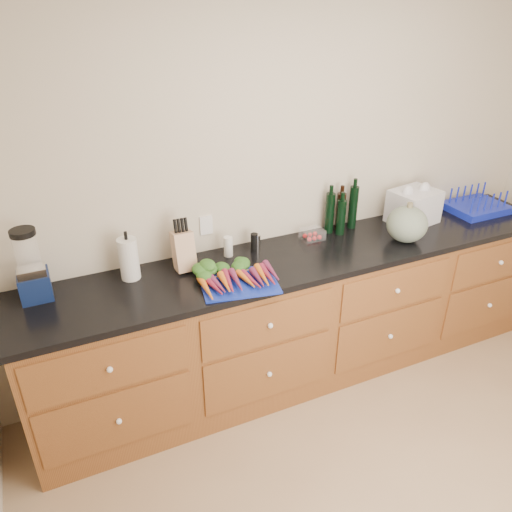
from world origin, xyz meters
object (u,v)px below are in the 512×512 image
paper_towel (129,259)px  tomato_box (312,234)px  cutting_board (239,283)px  knife_block (184,251)px  dish_rack (476,206)px  blender_appliance (31,269)px  carrots (236,275)px  squash (407,224)px

paper_towel → tomato_box: size_ratio=1.71×
cutting_board → knife_block: 0.39m
tomato_box → dish_rack: 1.36m
blender_appliance → dish_rack: blender_appliance is taller
carrots → paper_towel: 0.61m
paper_towel → tomato_box: bearing=0.5°
knife_block → paper_towel: bearing=176.4°
cutting_board → dish_rack: dish_rack is taller
blender_appliance → knife_block: 0.82m
dish_rack → tomato_box: bearing=176.2°
squash → blender_appliance: bearing=173.4°
carrots → knife_block: knife_block is taller
carrots → cutting_board: bearing=-90.0°
dish_rack → carrots: bearing=-174.4°
paper_towel → cutting_board: bearing=-30.7°
cutting_board → dish_rack: 2.04m
carrots → paper_towel: size_ratio=1.75×
blender_appliance → tomato_box: bearing=0.4°
carrots → blender_appliance: blender_appliance is taller
cutting_board → dish_rack: (2.03, 0.24, 0.03)m
squash → tomato_box: (-0.55, 0.28, -0.09)m
cutting_board → knife_block: (-0.22, 0.30, 0.11)m
knife_block → dish_rack: knife_block is taller
cutting_board → knife_block: bearing=126.8°
tomato_box → blender_appliance: bearing=-179.6°
blender_appliance → tomato_box: size_ratio=2.78×
carrots → dish_rack: 2.04m
blender_appliance → dish_rack: size_ratio=0.97×
squash → paper_towel: 1.77m
cutting_board → carrots: (-0.00, 0.04, 0.03)m
squash → paper_towel: size_ratio=1.07×
paper_towel → knife_block: (0.32, -0.02, -0.01)m
cutting_board → tomato_box: size_ratio=2.93×
cutting_board → squash: size_ratio=1.61×
tomato_box → dish_rack: bearing=-3.8°
blender_appliance → tomato_box: (1.71, 0.01, -0.14)m
carrots → knife_block: bearing=131.0°
blender_appliance → paper_towel: size_ratio=1.63×
squash → dish_rack: 0.84m
squash → cutting_board: bearing=-177.4°
paper_towel → carrots: bearing=-27.3°
carrots → knife_block: size_ratio=1.86×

